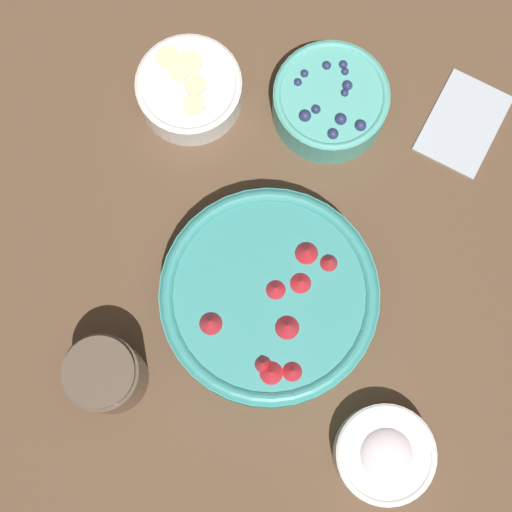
{
  "coord_description": "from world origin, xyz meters",
  "views": [
    {
      "loc": [
        -0.2,
        -0.01,
        1.08
      ],
      "look_at": [
        0.02,
        0.03,
        0.05
      ],
      "focal_mm": 60.0,
      "sensor_mm": 36.0,
      "label": 1
    }
  ],
  "objects": [
    {
      "name": "ground_plane",
      "position": [
        0.0,
        0.0,
        0.0
      ],
      "size": [
        4.0,
        4.0,
        0.0
      ],
      "primitive_type": "plane",
      "color": "brown"
    },
    {
      "name": "napkin",
      "position": [
        0.25,
        -0.21,
        0.0
      ],
      "size": [
        0.15,
        0.13,
        0.01
      ],
      "color": "#B2BCC6",
      "rests_on": "ground_plane"
    },
    {
      "name": "jar_chocolate",
      "position": [
        -0.16,
        0.18,
        0.05
      ],
      "size": [
        0.09,
        0.09,
        0.11
      ],
      "color": "brown",
      "rests_on": "ground_plane"
    },
    {
      "name": "bowl_strawberries",
      "position": [
        -0.03,
        0.01,
        0.04
      ],
      "size": [
        0.27,
        0.27,
        0.09
      ],
      "color": "teal",
      "rests_on": "ground_plane"
    },
    {
      "name": "bowl_bananas",
      "position": [
        0.23,
        0.16,
        0.03
      ],
      "size": [
        0.14,
        0.14,
        0.05
      ],
      "color": "white",
      "rests_on": "ground_plane"
    },
    {
      "name": "bowl_blueberries",
      "position": [
        0.24,
        -0.03,
        0.03
      ],
      "size": [
        0.15,
        0.15,
        0.07
      ],
      "color": "#56B7A8",
      "rests_on": "ground_plane"
    },
    {
      "name": "bowl_cream",
      "position": [
        -0.19,
        -0.16,
        0.03
      ],
      "size": [
        0.12,
        0.12,
        0.06
      ],
      "color": "white",
      "rests_on": "ground_plane"
    }
  ]
}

